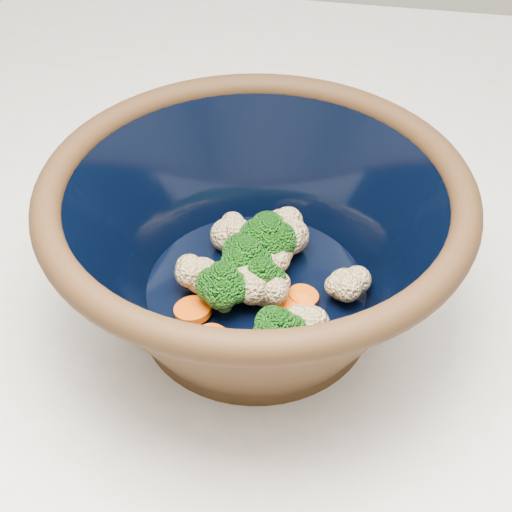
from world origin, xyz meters
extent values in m
cube|color=silver|center=(0.00, 0.00, 0.45)|extent=(1.20, 1.20, 0.90)
cylinder|color=black|center=(-0.09, -0.07, 0.91)|extent=(0.20, 0.20, 0.01)
torus|color=black|center=(-0.09, -0.07, 1.04)|extent=(0.33, 0.33, 0.02)
cylinder|color=black|center=(-0.09, -0.07, 0.93)|extent=(0.19, 0.19, 0.00)
cylinder|color=#608442|center=(-0.11, -0.10, 0.94)|extent=(0.01, 0.01, 0.02)
ellipsoid|color=#1C6313|center=(-0.11, -0.10, 0.97)|extent=(0.04, 0.04, 0.03)
cylinder|color=#608442|center=(-0.11, -0.10, 0.94)|extent=(0.01, 0.01, 0.02)
ellipsoid|color=#1C6313|center=(-0.11, -0.10, 0.96)|extent=(0.03, 0.03, 0.03)
cylinder|color=#608442|center=(-0.09, -0.07, 0.94)|extent=(0.01, 0.01, 0.02)
ellipsoid|color=#1C6313|center=(-0.09, -0.07, 0.97)|extent=(0.04, 0.04, 0.04)
cylinder|color=#608442|center=(-0.08, -0.04, 0.94)|extent=(0.01, 0.01, 0.02)
ellipsoid|color=#1C6313|center=(-0.08, -0.04, 0.97)|extent=(0.04, 0.04, 0.04)
cylinder|color=#608442|center=(-0.08, -0.09, 0.94)|extent=(0.01, 0.01, 0.02)
ellipsoid|color=#1C6313|center=(-0.08, -0.09, 0.96)|extent=(0.04, 0.04, 0.03)
cylinder|color=#608442|center=(-0.05, -0.14, 0.94)|extent=(0.01, 0.01, 0.02)
ellipsoid|color=#1C6313|center=(-0.05, -0.14, 0.96)|extent=(0.04, 0.04, 0.03)
sphere|color=beige|center=(-0.09, -0.06, 0.95)|extent=(0.03, 0.03, 0.03)
sphere|color=beige|center=(-0.01, -0.07, 0.95)|extent=(0.03, 0.03, 0.03)
sphere|color=beige|center=(-0.09, -0.08, 0.95)|extent=(0.03, 0.03, 0.03)
sphere|color=beige|center=(-0.08, -0.08, 0.95)|extent=(0.03, 0.03, 0.03)
sphere|color=beige|center=(-0.07, -0.01, 0.95)|extent=(0.03, 0.03, 0.03)
sphere|color=beige|center=(-0.06, -0.02, 0.95)|extent=(0.03, 0.03, 0.03)
sphere|color=beige|center=(-0.07, -0.09, 0.95)|extent=(0.03, 0.03, 0.03)
sphere|color=beige|center=(-0.04, -0.14, 0.95)|extent=(0.03, 0.03, 0.03)
sphere|color=beige|center=(-0.13, -0.08, 0.95)|extent=(0.03, 0.03, 0.03)
sphere|color=beige|center=(-0.12, -0.03, 0.95)|extent=(0.03, 0.03, 0.03)
sphere|color=beige|center=(-0.09, -0.07, 0.95)|extent=(0.03, 0.03, 0.03)
sphere|color=beige|center=(-0.08, -0.05, 0.95)|extent=(0.03, 0.03, 0.03)
cylinder|color=#DB5009|center=(-0.11, -0.14, 0.94)|extent=(0.02, 0.02, 0.01)
cylinder|color=#DB5009|center=(-0.05, -0.10, 0.94)|extent=(0.03, 0.03, 0.01)
cylinder|color=#DB5009|center=(-0.13, -0.11, 0.94)|extent=(0.03, 0.03, 0.01)
cylinder|color=#DB5009|center=(-0.04, -0.08, 0.94)|extent=(0.03, 0.03, 0.01)
camera|label=1|loc=(-0.01, -0.49, 1.36)|focal=50.00mm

